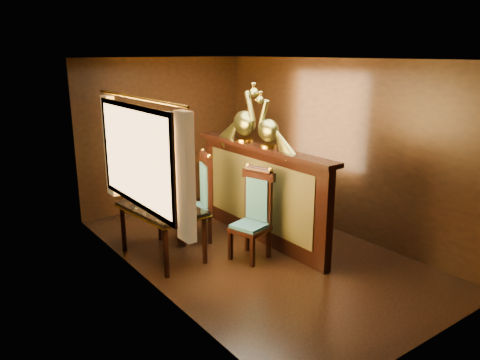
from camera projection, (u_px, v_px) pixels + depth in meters
The scene contains 8 objects.
ground at pixel (255, 252), 6.24m from camera, with size 5.00×5.00×0.00m, color black.
room_shell at pixel (250, 135), 5.78m from camera, with size 3.04×5.04×2.52m.
partition at pixel (261, 192), 6.46m from camera, with size 0.26×2.70×1.36m.
dining_table at pixel (161, 212), 5.93m from camera, with size 0.82×1.23×0.89m.
chair_left at pixel (255, 210), 5.97m from camera, with size 0.54×0.55×1.20m.
chair_right at pixel (201, 195), 6.50m from camera, with size 0.58×0.60×1.28m.
peacock_left at pixel (269, 120), 6.08m from camera, with size 0.23×0.61×0.72m, color #1B523C, non-canonical shape.
peacock_right at pixel (245, 112), 6.48m from camera, with size 0.26×0.70×0.83m, color #1B523C, non-canonical shape.
Camera 1 is at (-3.56, -4.53, 2.59)m, focal length 35.00 mm.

